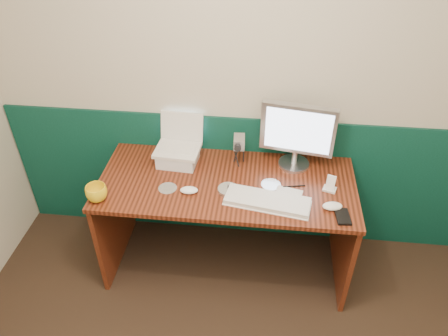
# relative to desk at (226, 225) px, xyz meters

# --- Properties ---
(back_wall) EXTENTS (3.50, 0.04, 2.50)m
(back_wall) POSITION_rel_desk_xyz_m (0.16, 0.37, 0.88)
(back_wall) COLOR beige
(back_wall) RESTS_ON ground
(wainscot) EXTENTS (3.48, 0.02, 1.00)m
(wainscot) POSITION_rel_desk_xyz_m (0.16, 0.36, 0.12)
(wainscot) COLOR #062E23
(wainscot) RESTS_ON ground
(desk) EXTENTS (1.60, 0.70, 0.75)m
(desk) POSITION_rel_desk_xyz_m (0.00, 0.00, 0.00)
(desk) COLOR #361409
(desk) RESTS_ON ground
(laptop_riser) EXTENTS (0.26, 0.22, 0.09)m
(laptop_riser) POSITION_rel_desk_xyz_m (-0.34, 0.17, 0.42)
(laptop_riser) COLOR white
(laptop_riser) RESTS_ON desk
(laptop) EXTENTS (0.30, 0.24, 0.24)m
(laptop) POSITION_rel_desk_xyz_m (-0.34, 0.17, 0.58)
(laptop) COLOR silver
(laptop) RESTS_ON laptop_riser
(monitor) EXTENTS (0.48, 0.21, 0.46)m
(monitor) POSITION_rel_desk_xyz_m (0.42, 0.23, 0.60)
(monitor) COLOR #B5B5BA
(monitor) RESTS_ON desk
(keyboard) EXTENTS (0.51, 0.24, 0.03)m
(keyboard) POSITION_rel_desk_xyz_m (0.26, -0.17, 0.39)
(keyboard) COLOR white
(keyboard) RESTS_ON desk
(mouse_right) EXTENTS (0.13, 0.09, 0.04)m
(mouse_right) POSITION_rel_desk_xyz_m (0.63, -0.18, 0.39)
(mouse_right) COLOR white
(mouse_right) RESTS_ON desk
(mouse_left) EXTENTS (0.11, 0.07, 0.04)m
(mouse_left) POSITION_rel_desk_xyz_m (-0.21, -0.13, 0.39)
(mouse_left) COLOR white
(mouse_left) RESTS_ON desk
(mug) EXTENTS (0.13, 0.13, 0.10)m
(mug) POSITION_rel_desk_xyz_m (-0.74, -0.25, 0.42)
(mug) COLOR yellow
(mug) RESTS_ON desk
(camcorder) EXTENTS (0.10, 0.13, 0.19)m
(camcorder) POSITION_rel_desk_xyz_m (0.06, 0.20, 0.47)
(camcorder) COLOR #B6B7BB
(camcorder) RESTS_ON desk
(cd_spindle) EXTENTS (0.12, 0.12, 0.03)m
(cd_spindle) POSITION_rel_desk_xyz_m (0.02, -0.09, 0.39)
(cd_spindle) COLOR silver
(cd_spindle) RESTS_ON desk
(cd_loose_a) EXTENTS (0.11, 0.11, 0.00)m
(cd_loose_a) POSITION_rel_desk_xyz_m (-0.35, -0.10, 0.38)
(cd_loose_a) COLOR #B5BBC6
(cd_loose_a) RESTS_ON desk
(cd_loose_b) EXTENTS (0.12, 0.12, 0.00)m
(cd_loose_b) POSITION_rel_desk_xyz_m (0.27, 0.01, 0.38)
(cd_loose_b) COLOR silver
(cd_loose_b) RESTS_ON desk
(pen) EXTENTS (0.14, 0.04, 0.01)m
(pen) POSITION_rel_desk_xyz_m (0.42, -0.00, 0.38)
(pen) COLOR black
(pen) RESTS_ON desk
(papers) EXTENTS (0.18, 0.14, 0.00)m
(papers) POSITION_rel_desk_xyz_m (0.38, -0.07, 0.38)
(papers) COLOR silver
(papers) RESTS_ON desk
(dock) EXTENTS (0.09, 0.08, 0.01)m
(dock) POSITION_rel_desk_xyz_m (0.63, -0.01, 0.38)
(dock) COLOR white
(dock) RESTS_ON desk
(music_player) EXTENTS (0.06, 0.04, 0.09)m
(music_player) POSITION_rel_desk_xyz_m (0.63, -0.01, 0.44)
(music_player) COLOR white
(music_player) RESTS_ON dock
(pda) EXTENTS (0.09, 0.14, 0.02)m
(pda) POSITION_rel_desk_xyz_m (0.68, -0.25, 0.38)
(pda) COLOR black
(pda) RESTS_ON desk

